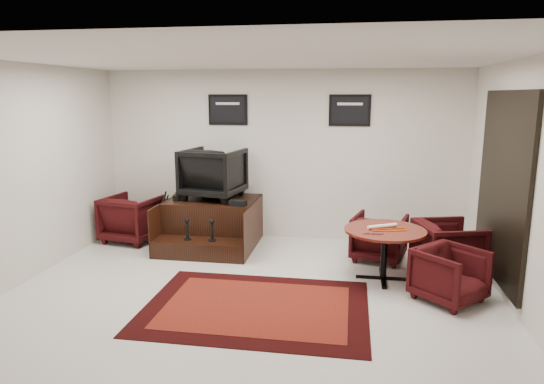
{
  "coord_description": "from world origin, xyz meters",
  "views": [
    {
      "loc": [
        1.16,
        -5.44,
        2.4
      ],
      "look_at": [
        0.1,
        0.9,
        1.1
      ],
      "focal_mm": 32.0,
      "sensor_mm": 36.0,
      "label": 1
    }
  ],
  "objects_px": {
    "meeting_table": "(385,236)",
    "shine_chair": "(213,171)",
    "table_chair_window": "(449,245)",
    "table_chair_corner": "(450,272)",
    "shine_podium": "(212,224)",
    "table_chair_back": "(379,235)",
    "armchair_side": "(132,216)"
  },
  "relations": [
    {
      "from": "shine_podium",
      "to": "shine_chair",
      "type": "distance_m",
      "value": 0.86
    },
    {
      "from": "meeting_table",
      "to": "table_chair_corner",
      "type": "distance_m",
      "value": 0.95
    },
    {
      "from": "shine_chair",
      "to": "table_chair_corner",
      "type": "relative_size",
      "value": 1.28
    },
    {
      "from": "shine_podium",
      "to": "armchair_side",
      "type": "bearing_deg",
      "value": 179.99
    },
    {
      "from": "armchair_side",
      "to": "table_chair_corner",
      "type": "relative_size",
      "value": 1.19
    },
    {
      "from": "meeting_table",
      "to": "table_chair_window",
      "type": "bearing_deg",
      "value": 22.39
    },
    {
      "from": "shine_chair",
      "to": "table_chair_window",
      "type": "bearing_deg",
      "value": 175.44
    },
    {
      "from": "shine_podium",
      "to": "table_chair_window",
      "type": "xyz_separation_m",
      "value": [
        3.52,
        -0.73,
        0.06
      ]
    },
    {
      "from": "shine_podium",
      "to": "shine_chair",
      "type": "bearing_deg",
      "value": 90.0
    },
    {
      "from": "shine_podium",
      "to": "table_chair_back",
      "type": "height_order",
      "value": "table_chair_back"
    },
    {
      "from": "meeting_table",
      "to": "table_chair_window",
      "type": "distance_m",
      "value": 0.96
    },
    {
      "from": "shine_chair",
      "to": "meeting_table",
      "type": "distance_m",
      "value": 2.99
    },
    {
      "from": "shine_chair",
      "to": "table_chair_back",
      "type": "height_order",
      "value": "shine_chair"
    },
    {
      "from": "armchair_side",
      "to": "table_chair_window",
      "type": "height_order",
      "value": "armchair_side"
    },
    {
      "from": "table_chair_window",
      "to": "table_chair_corner",
      "type": "bearing_deg",
      "value": 155.22
    },
    {
      "from": "table_chair_window",
      "to": "armchair_side",
      "type": "bearing_deg",
      "value": 65.84
    },
    {
      "from": "shine_podium",
      "to": "table_chair_window",
      "type": "distance_m",
      "value": 3.6
    },
    {
      "from": "table_chair_window",
      "to": "table_chair_back",
      "type": "bearing_deg",
      "value": 48.36
    },
    {
      "from": "shine_podium",
      "to": "armchair_side",
      "type": "relative_size",
      "value": 1.76
    },
    {
      "from": "table_chair_back",
      "to": "table_chair_corner",
      "type": "xyz_separation_m",
      "value": [
        0.74,
        -1.37,
        -0.02
      ]
    },
    {
      "from": "shine_chair",
      "to": "table_chair_corner",
      "type": "bearing_deg",
      "value": 161.22
    },
    {
      "from": "table_chair_back",
      "to": "table_chair_window",
      "type": "height_order",
      "value": "table_chair_window"
    },
    {
      "from": "armchair_side",
      "to": "meeting_table",
      "type": "relative_size",
      "value": 0.8
    },
    {
      "from": "shine_podium",
      "to": "table_chair_back",
      "type": "xyz_separation_m",
      "value": [
        2.63,
        -0.3,
        0.03
      ]
    },
    {
      "from": "table_chair_window",
      "to": "table_chair_corner",
      "type": "height_order",
      "value": "table_chair_window"
    },
    {
      "from": "armchair_side",
      "to": "table_chair_back",
      "type": "distance_m",
      "value": 4.01
    },
    {
      "from": "shine_chair",
      "to": "table_chair_back",
      "type": "relative_size",
      "value": 1.22
    },
    {
      "from": "table_chair_back",
      "to": "shine_podium",
      "type": "bearing_deg",
      "value": 8.6
    },
    {
      "from": "shine_podium",
      "to": "meeting_table",
      "type": "xyz_separation_m",
      "value": [
        2.65,
        -1.09,
        0.26
      ]
    },
    {
      "from": "shine_chair",
      "to": "shine_podium",
      "type": "bearing_deg",
      "value": 99.48
    },
    {
      "from": "table_chair_back",
      "to": "table_chair_window",
      "type": "bearing_deg",
      "value": 169.07
    },
    {
      "from": "meeting_table",
      "to": "shine_chair",
      "type": "bearing_deg",
      "value": 154.92
    }
  ]
}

